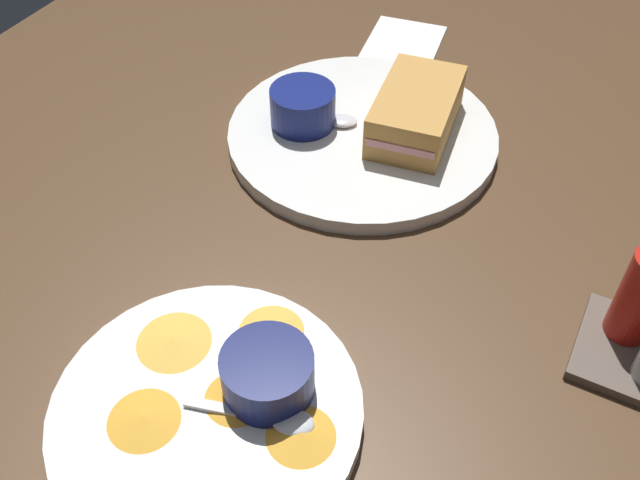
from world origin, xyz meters
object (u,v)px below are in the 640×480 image
at_px(spoon_by_gravy_ramekin, 275,419).
at_px(plate_sandwich_main, 362,135).
at_px(plate_chips_companion, 212,414).
at_px(spoon_by_dark_ramekin, 354,122).
at_px(sandwich_half_near, 416,112).
at_px(ramekin_dark_sauce, 303,106).
at_px(ramekin_light_gravy, 268,372).

bearing_deg(spoon_by_gravy_ramekin, plate_sandwich_main, -165.22).
distance_m(plate_chips_companion, spoon_by_gravy_ramekin, 0.05).
bearing_deg(plate_sandwich_main, plate_chips_companion, 6.86).
bearing_deg(plate_chips_companion, spoon_by_dark_ramekin, -171.42).
height_order(sandwich_half_near, spoon_by_dark_ramekin, sandwich_half_near).
height_order(plate_sandwich_main, ramekin_dark_sauce, ramekin_dark_sauce).
xyz_separation_m(plate_chips_companion, spoon_by_gravy_ramekin, (-0.01, 0.05, 0.01)).
bearing_deg(spoon_by_gravy_ramekin, plate_chips_companion, -75.33).
relative_size(spoon_by_dark_ramekin, plate_chips_companion, 0.41).
xyz_separation_m(ramekin_dark_sauce, ramekin_light_gravy, (0.30, 0.13, -0.00)).
bearing_deg(plate_sandwich_main, spoon_by_gravy_ramekin, 14.78).
bearing_deg(ramekin_light_gravy, ramekin_dark_sauce, -156.13).
distance_m(plate_chips_companion, ramekin_light_gravy, 0.05).
distance_m(plate_sandwich_main, spoon_by_gravy_ramekin, 0.36).
distance_m(plate_sandwich_main, spoon_by_dark_ramekin, 0.02).
bearing_deg(ramekin_light_gravy, spoon_by_gravy_ramekin, 39.51).
height_order(sandwich_half_near, ramekin_dark_sauce, sandwich_half_near).
height_order(spoon_by_dark_ramekin, ramekin_light_gravy, ramekin_light_gravy).
bearing_deg(ramekin_light_gravy, sandwich_half_near, -176.17).
bearing_deg(plate_chips_companion, ramekin_light_gravy, 140.19).
distance_m(plate_sandwich_main, ramekin_light_gravy, 0.33).
bearing_deg(sandwich_half_near, plate_chips_companion, -0.92).
bearing_deg(plate_chips_companion, ramekin_dark_sauce, -162.78).
xyz_separation_m(plate_sandwich_main, sandwich_half_near, (-0.02, 0.05, 0.03)).
relative_size(plate_sandwich_main, spoon_by_gravy_ramekin, 2.90).
relative_size(plate_sandwich_main, ramekin_light_gravy, 4.12).
bearing_deg(sandwich_half_near, spoon_by_gravy_ramekin, 6.48).
height_order(plate_sandwich_main, ramekin_light_gravy, ramekin_light_gravy).
xyz_separation_m(sandwich_half_near, ramekin_light_gravy, (0.35, 0.02, -0.00)).
bearing_deg(spoon_by_gravy_ramekin, spoon_by_dark_ramekin, -163.62).
bearing_deg(sandwich_half_near, plate_sandwich_main, -64.08).
bearing_deg(plate_sandwich_main, sandwich_half_near, 115.92).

